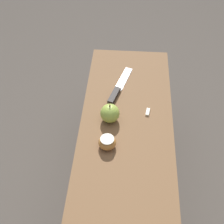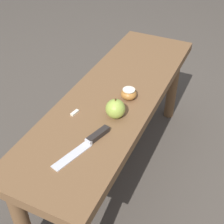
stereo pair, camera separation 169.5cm
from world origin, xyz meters
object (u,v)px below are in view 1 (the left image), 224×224
(knife, at_px, (117,90))
(apple_cut, at_px, (107,142))
(apple_whole, at_px, (110,113))
(wooden_bench, at_px, (125,162))

(knife, height_order, apple_cut, apple_cut)
(apple_whole, bearing_deg, knife, 173.56)
(knife, bearing_deg, wooden_bench, -154.60)
(apple_whole, bearing_deg, apple_cut, 0.07)
(wooden_bench, distance_m, knife, 0.32)
(wooden_bench, bearing_deg, apple_cut, -99.06)
(knife, height_order, apple_whole, apple_whole)
(apple_whole, relative_size, apple_cut, 1.31)
(knife, bearing_deg, apple_cut, -167.10)
(knife, relative_size, apple_whole, 2.93)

